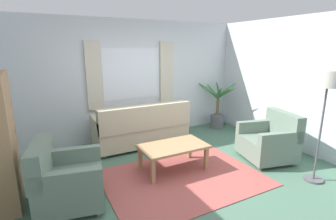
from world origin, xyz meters
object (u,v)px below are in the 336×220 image
object	(u,v)px
couch	(142,129)
bookshelf	(5,147)
armchair_left	(65,180)
standing_lamp	(327,88)
armchair_right	(270,141)
potted_plant	(217,104)
coffee_table	(173,148)

from	to	relation	value
couch	bookshelf	bearing A→B (deg)	23.64
armchair_left	standing_lamp	distance (m)	3.81
bookshelf	armchair_left	bearing A→B (deg)	55.20
couch	armchair_right	bearing A→B (deg)	136.57
couch	potted_plant	distance (m)	2.17
coffee_table	bookshelf	world-z (taller)	bookshelf
armchair_left	potted_plant	bearing A→B (deg)	-55.02
couch	armchair_right	size ratio (longest dim) A/B	1.88
armchair_left	standing_lamp	bearing A→B (deg)	-96.90
couch	armchair_left	xyz separation A→B (m)	(-1.66, -1.45, -0.01)
coffee_table	bookshelf	xyz separation A→B (m)	(-2.34, 0.25, 0.39)
standing_lamp	potted_plant	bearing A→B (deg)	83.17
potted_plant	bookshelf	world-z (taller)	bookshelf
potted_plant	standing_lamp	distance (m)	2.95
coffee_table	bookshelf	distance (m)	2.39
couch	armchair_left	distance (m)	2.20
armchair_left	coffee_table	xyz separation A→B (m)	(1.70, 0.19, 0.03)
armchair_right	coffee_table	xyz separation A→B (m)	(-1.76, 0.46, 0.03)
armchair_left	coffee_table	world-z (taller)	armchair_left
couch	bookshelf	xyz separation A→B (m)	(-2.30, -1.01, 0.40)
couch	bookshelf	distance (m)	2.54
coffee_table	potted_plant	size ratio (longest dim) A/B	0.88
couch	standing_lamp	world-z (taller)	standing_lamp
couch	coffee_table	size ratio (longest dim) A/B	1.73
couch	coffee_table	xyz separation A→B (m)	(0.05, -1.25, 0.01)
couch	armchair_right	xyz separation A→B (m)	(1.81, -1.71, -0.01)
potted_plant	bookshelf	distance (m)	4.61
standing_lamp	couch	bearing A→B (deg)	124.94
armchair_right	standing_lamp	xyz separation A→B (m)	(-0.00, -0.87, 1.09)
potted_plant	couch	bearing A→B (deg)	-174.17
armchair_right	standing_lamp	bearing A→B (deg)	13.76
armchair_right	bookshelf	world-z (taller)	bookshelf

